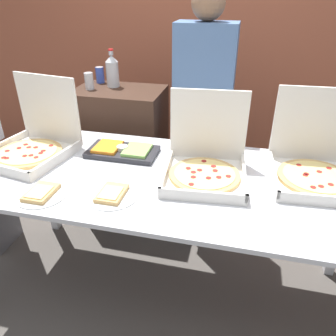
% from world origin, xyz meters
% --- Properties ---
extents(ground_plane, '(16.00, 16.00, 0.00)m').
position_xyz_m(ground_plane, '(0.00, 0.00, 0.00)').
color(ground_plane, '#514C47').
extents(brick_wall_behind, '(10.00, 0.06, 2.80)m').
position_xyz_m(brick_wall_behind, '(0.00, 1.70, 1.40)').
color(brick_wall_behind, '#9E5138').
rests_on(brick_wall_behind, ground_plane).
extents(buffet_table, '(2.24, 0.94, 0.89)m').
position_xyz_m(buffet_table, '(0.00, 0.00, 0.79)').
color(buffet_table, silver).
rests_on(buffet_table, ground_plane).
extents(pizza_box_near_right, '(0.46, 0.47, 0.42)m').
position_xyz_m(pizza_box_near_right, '(0.19, 0.06, 0.97)').
color(pizza_box_near_right, silver).
rests_on(pizza_box_near_right, buffet_table).
extents(pizza_box_far_left, '(0.51, 0.52, 0.44)m').
position_xyz_m(pizza_box_far_left, '(-0.85, 0.07, 0.97)').
color(pizza_box_far_left, silver).
rests_on(pizza_box_far_left, buffet_table).
extents(pizza_box_far_right, '(0.47, 0.49, 0.44)m').
position_xyz_m(pizza_box_far_right, '(0.76, 0.17, 0.97)').
color(pizza_box_far_right, silver).
rests_on(pizza_box_far_right, buffet_table).
extents(paper_plate_front_center, '(0.26, 0.26, 0.03)m').
position_xyz_m(paper_plate_front_center, '(-0.22, -0.25, 0.90)').
color(paper_plate_front_center, white).
rests_on(paper_plate_front_center, buffet_table).
extents(paper_plate_front_left, '(0.25, 0.25, 0.03)m').
position_xyz_m(paper_plate_front_left, '(-0.56, -0.32, 0.90)').
color(paper_plate_front_left, white).
rests_on(paper_plate_front_left, buffet_table).
extents(veggie_tray, '(0.42, 0.22, 0.05)m').
position_xyz_m(veggie_tray, '(-0.33, 0.19, 0.91)').
color(veggie_tray, '#28282D').
rests_on(veggie_tray, buffet_table).
extents(sideboard_podium, '(0.68, 0.45, 1.10)m').
position_xyz_m(sideboard_podium, '(-0.58, 0.82, 0.55)').
color(sideboard_podium, '#382319').
rests_on(sideboard_podium, ground_plane).
extents(soda_bottle, '(0.10, 0.10, 0.28)m').
position_xyz_m(soda_bottle, '(-0.65, 0.89, 1.22)').
color(soda_bottle, '#B7BCC1').
rests_on(soda_bottle, sideboard_podium).
extents(soda_can_silver, '(0.07, 0.07, 0.12)m').
position_xyz_m(soda_can_silver, '(-0.80, 0.78, 1.16)').
color(soda_can_silver, silver).
rests_on(soda_can_silver, sideboard_podium).
extents(soda_can_colored, '(0.07, 0.07, 0.12)m').
position_xyz_m(soda_can_colored, '(-0.80, 0.98, 1.16)').
color(soda_can_colored, '#334CB2').
rests_on(soda_can_colored, sideboard_podium).
extents(person_guest_cap, '(0.40, 0.22, 1.80)m').
position_xyz_m(person_guest_cap, '(0.07, 0.74, 0.95)').
color(person_guest_cap, '#2D2D38').
rests_on(person_guest_cap, ground_plane).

